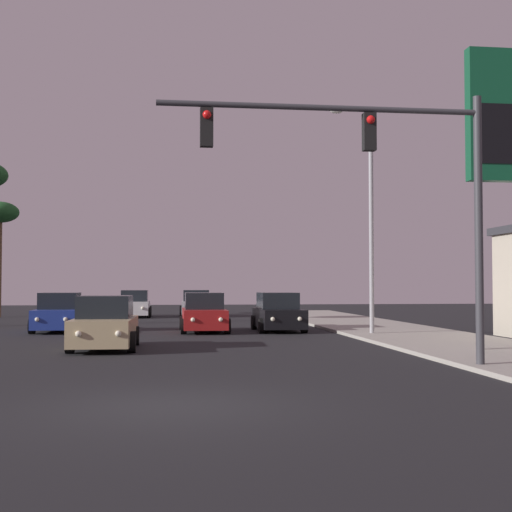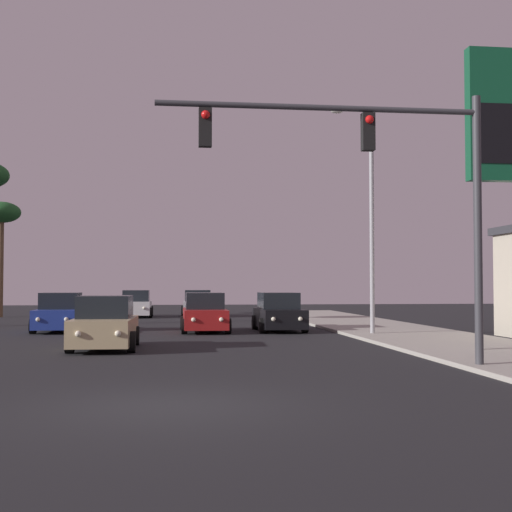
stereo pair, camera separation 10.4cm
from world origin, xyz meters
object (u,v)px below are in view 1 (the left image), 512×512
at_px(street_lamp, 368,207).
at_px(gas_station_sign, 500,132).
at_px(car_blue, 59,314).
at_px(traffic_light_mast, 387,171).
at_px(car_silver, 196,304).
at_px(car_white, 135,305).
at_px(car_red, 204,314).
at_px(car_black, 278,314).
at_px(car_tan, 105,325).

bearing_deg(street_lamp, gas_station_sign, -74.79).
bearing_deg(car_blue, traffic_light_mast, 122.13).
bearing_deg(car_silver, car_white, 9.77).
relative_size(car_blue, car_red, 1.00).
distance_m(car_white, car_blue, 13.76).
xyz_separation_m(car_white, car_blue, (-2.65, -13.50, 0.00)).
xyz_separation_m(traffic_light_mast, gas_station_sign, (4.69, 3.74, 1.86)).
xyz_separation_m(car_black, gas_station_sign, (5.05, -10.72, 5.86)).
distance_m(car_silver, car_tan, 23.10).
distance_m(car_white, gas_station_sign, 28.34).
bearing_deg(gas_station_sign, car_tan, 166.62).
bearing_deg(gas_station_sign, car_blue, 141.40).
height_order(street_lamp, gas_station_sign, same).
bearing_deg(car_silver, car_black, 103.19).
bearing_deg(traffic_light_mast, car_tan, 137.46).
relative_size(car_silver, car_red, 1.01).
height_order(car_silver, car_red, same).
xyz_separation_m(car_tan, gas_station_sign, (11.83, -2.81, 5.86)).
height_order(car_black, gas_station_sign, gas_station_sign).
relative_size(car_black, traffic_light_mast, 0.55).
relative_size(car_tan, car_red, 1.00).
xyz_separation_m(car_white, car_black, (6.80, -14.35, 0.00)).
distance_m(car_blue, car_red, 6.28).
distance_m(car_silver, car_black, 15.17).
bearing_deg(gas_station_sign, traffic_light_mast, -141.42).
height_order(car_tan, car_blue, same).
xyz_separation_m(traffic_light_mast, street_lamp, (2.71, 11.00, 0.36)).
distance_m(traffic_light_mast, gas_station_sign, 6.28).
relative_size(traffic_light_mast, gas_station_sign, 0.87).
distance_m(car_black, car_red, 3.24).
height_order(car_tan, car_black, same).
bearing_deg(car_blue, car_white, -101.60).
height_order(car_white, car_black, same).
distance_m(car_tan, car_black, 10.41).
relative_size(car_white, car_blue, 1.00).
xyz_separation_m(car_silver, car_red, (-0.30, -14.98, 0.00)).
distance_m(car_white, street_lamp, 20.82).
distance_m(car_silver, car_blue, 15.46).
bearing_deg(car_white, street_lamp, 119.38).
bearing_deg(car_silver, traffic_light_mast, 98.43).
bearing_deg(car_tan, street_lamp, -154.14).
relative_size(car_red, street_lamp, 0.48).
xyz_separation_m(car_blue, car_red, (6.20, -0.95, 0.00)).
relative_size(car_silver, street_lamp, 0.48).
distance_m(car_silver, car_red, 14.98).
bearing_deg(car_black, gas_station_sign, 114.53).
xyz_separation_m(car_black, car_red, (-3.24, -0.10, 0.00)).
bearing_deg(car_blue, car_tan, 106.42).
bearing_deg(car_red, car_tan, 65.98).
xyz_separation_m(car_silver, car_blue, (-6.51, -14.03, 0.00)).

